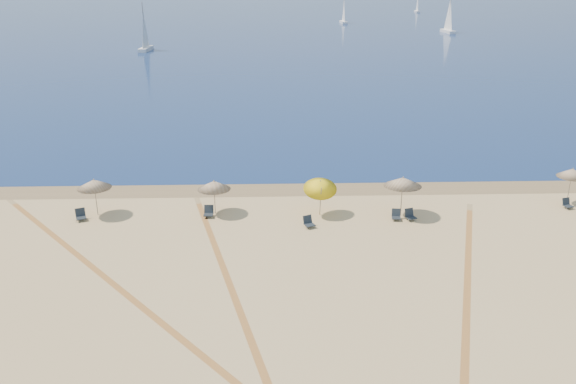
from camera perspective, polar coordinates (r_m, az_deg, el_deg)
name	(u,v)px	position (r m, az deg, el deg)	size (l,w,h in m)	color
ocean	(271,5)	(240.45, -1.62, 17.64)	(500.00, 500.00, 0.00)	#0C2151
wet_sand	(286,189)	(41.74, -0.17, 0.32)	(500.00, 500.00, 0.00)	olive
umbrella_1	(94,184)	(38.61, -18.23, 0.75)	(2.10, 2.10, 2.43)	gray
umbrella_2	(214,185)	(37.27, -7.16, 0.66)	(2.08, 2.09, 2.25)	gray
umbrella_3	(320,185)	(36.71, 3.14, 0.64)	(2.10, 2.16, 2.65)	gray
umbrella_4	(403,182)	(37.26, 11.04, 0.98)	(2.34, 2.35, 2.59)	gray
umbrella_5	(572,173)	(42.48, 25.75, 1.68)	(1.87, 1.87, 2.55)	gray
chair_1	(81,215)	(38.80, -19.39, -2.12)	(0.80, 0.86, 0.71)	black
chair_2	(209,212)	(37.42, -7.67, -1.91)	(0.60, 0.70, 0.70)	black
chair_3	(309,222)	(35.68, 2.00, -2.93)	(0.78, 0.83, 0.68)	black
chair_4	(396,215)	(37.27, 10.41, -2.21)	(0.62, 0.70, 0.65)	black
chair_5	(410,215)	(37.44, 11.71, -2.19)	(0.73, 0.79, 0.68)	black
chair_6	(567,204)	(42.48, 25.36, -1.03)	(0.67, 0.74, 0.64)	black
sailboat_0	(417,6)	(207.10, 12.38, 17.16)	(1.28, 4.42, 6.53)	white
sailboat_1	(449,21)	(145.32, 15.26, 15.68)	(2.12, 6.10, 8.91)	white
sailboat_2	(145,36)	(113.77, -13.66, 14.42)	(1.88, 5.83, 8.54)	white
sailboat_3	(344,14)	(164.56, 5.40, 16.74)	(1.60, 5.30, 7.80)	white
tire_tracks	(263,303)	(28.16, -2.39, -10.70)	(54.86, 42.88, 0.00)	tan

